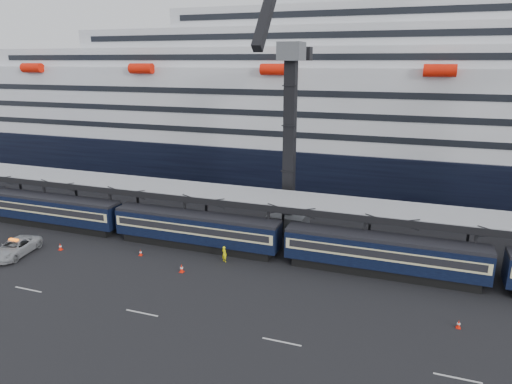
# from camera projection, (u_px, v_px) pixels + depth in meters

# --- Properties ---
(ground) EXTENTS (260.00, 260.00, 0.00)m
(ground) POSITION_uv_depth(u_px,v_px,m) (484.00, 349.00, 32.81)
(ground) COLOR black
(ground) RESTS_ON ground
(train) EXTENTS (133.05, 3.00, 4.05)m
(train) POSITION_uv_depth(u_px,v_px,m) (420.00, 258.00, 42.75)
(train) COLOR black
(train) RESTS_ON ground
(canopy) EXTENTS (130.00, 6.25, 5.53)m
(canopy) POSITION_uv_depth(u_px,v_px,m) (474.00, 219.00, 44.03)
(canopy) COLOR gray
(canopy) RESTS_ON ground
(cruise_ship) EXTENTS (214.09, 28.84, 34.00)m
(cruise_ship) POSITION_uv_depth(u_px,v_px,m) (452.00, 111.00, 71.38)
(cruise_ship) COLOR black
(cruise_ship) RESTS_ON ground
(crane_dark_near) EXTENTS (4.50, 17.75, 35.08)m
(crane_dark_near) POSITION_uv_depth(u_px,v_px,m) (289.00, 133.00, 52.76)
(crane_dark_near) COLOR #46494D
(crane_dark_near) RESTS_ON ground
(pickup_truck) EXTENTS (3.74, 6.47, 1.69)m
(pickup_truck) POSITION_uv_depth(u_px,v_px,m) (15.00, 248.00, 48.49)
(pickup_truck) COLOR #9EA0A4
(pickup_truck) RESTS_ON ground
(worker) EXTENTS (0.73, 0.64, 1.69)m
(worker) POSITION_uv_depth(u_px,v_px,m) (224.00, 254.00, 46.94)
(worker) COLOR #FFF60D
(worker) RESTS_ON ground
(traffic_cone_a) EXTENTS (0.40, 0.40, 0.80)m
(traffic_cone_a) POSITION_uv_depth(u_px,v_px,m) (60.00, 247.00, 49.97)
(traffic_cone_a) COLOR #FF1C08
(traffic_cone_a) RESTS_ON ground
(traffic_cone_b) EXTENTS (0.35, 0.35, 0.70)m
(traffic_cone_b) POSITION_uv_depth(u_px,v_px,m) (141.00, 252.00, 48.56)
(traffic_cone_b) COLOR #FF1C08
(traffic_cone_b) RESTS_ON ground
(traffic_cone_c) EXTENTS (0.43, 0.43, 0.85)m
(traffic_cone_c) POSITION_uv_depth(u_px,v_px,m) (182.00, 268.00, 44.70)
(traffic_cone_c) COLOR #FF1C08
(traffic_cone_c) RESTS_ON ground
(traffic_cone_d) EXTENTS (0.35, 0.35, 0.70)m
(traffic_cone_d) POSITION_uv_depth(u_px,v_px,m) (459.00, 324.00, 35.36)
(traffic_cone_d) COLOR #FF1C08
(traffic_cone_d) RESTS_ON ground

